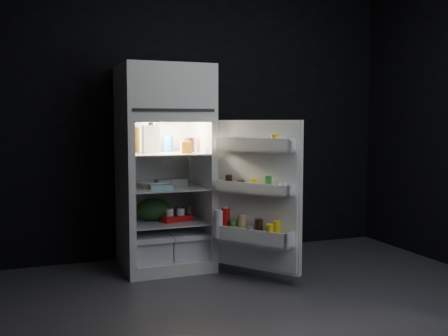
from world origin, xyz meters
name	(u,v)px	position (x,y,z in m)	size (l,w,h in m)	color
floor	(272,309)	(0.00, 0.00, 0.00)	(4.00, 3.40, 0.00)	#47474C
wall_back	(197,116)	(0.00, 1.70, 1.35)	(4.00, 0.00, 2.70)	black
refrigerator	(164,160)	(-0.43, 1.32, 0.96)	(0.76, 0.71, 1.78)	white
fridge_door	(256,197)	(0.16, 0.64, 0.69)	(0.57, 0.70, 1.22)	white
milk_jug	(151,139)	(-0.55, 1.28, 1.15)	(0.14, 0.14, 0.24)	white
mayo_jar	(168,144)	(-0.38, 1.38, 1.10)	(0.10, 0.10, 0.14)	#1B5296
jam_jar	(190,145)	(-0.19, 1.30, 1.09)	(0.09, 0.09, 0.13)	black
amber_bottle	(135,140)	(-0.66, 1.41, 1.14)	(0.08, 0.08, 0.22)	gold
small_carton	(186,147)	(-0.28, 1.13, 1.08)	(0.09, 0.06, 0.10)	orange
egg_carton	(171,183)	(-0.38, 1.25, 0.76)	(0.28, 0.10, 0.07)	gray
pie	(154,184)	(-0.52, 1.31, 0.75)	(0.27, 0.27, 0.04)	tan
flat_package	(162,187)	(-0.50, 1.11, 0.75)	(0.19, 0.09, 0.04)	#8DC6DA
wrapped_pkg	(181,182)	(-0.25, 1.39, 0.75)	(0.11, 0.09, 0.05)	#F5E4C8
produce_bag	(153,209)	(-0.52, 1.32, 0.52)	(0.33, 0.28, 0.20)	#193815
yogurt_tray	(176,218)	(-0.35, 1.21, 0.45)	(0.26, 0.14, 0.05)	red
small_can_red	(180,212)	(-0.26, 1.41, 0.47)	(0.07, 0.07, 0.09)	red
small_can_silver	(189,211)	(-0.18, 1.39, 0.47)	(0.06, 0.06, 0.09)	silver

